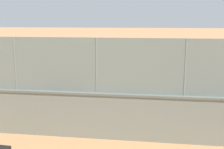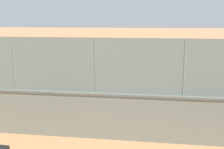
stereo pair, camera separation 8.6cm
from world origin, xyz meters
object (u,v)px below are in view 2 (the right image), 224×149
(player_near_wall_returning, at_px, (84,76))
(spare_ball_by_wall, at_px, (205,127))
(sports_ball, at_px, (148,73))
(player_baseline_waiting, at_px, (145,61))

(player_near_wall_returning, relative_size, spare_ball_by_wall, 13.99)
(player_near_wall_returning, bearing_deg, sports_ball, -122.15)
(spare_ball_by_wall, bearing_deg, sports_ball, -76.35)
(sports_ball, xyz_separation_m, spare_ball_by_wall, (-2.72, 11.21, -0.05))
(player_baseline_waiting, height_order, player_near_wall_returning, player_near_wall_returning)
(player_baseline_waiting, xyz_separation_m, sports_ball, (-0.27, 1.21, -0.81))
(sports_ball, bearing_deg, player_baseline_waiting, -77.32)
(player_baseline_waiting, distance_m, sports_ball, 1.48)
(player_near_wall_returning, bearing_deg, spare_ball_by_wall, 140.46)
(player_baseline_waiting, distance_m, spare_ball_by_wall, 12.80)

